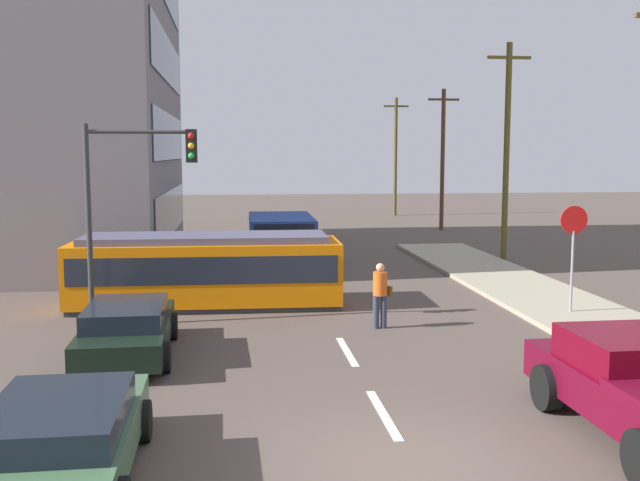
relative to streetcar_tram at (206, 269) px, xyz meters
The scene contains 17 objects.
ground_plane 3.75m from the streetcar_tram, 23.37° to the right, with size 120.00×120.00×0.00m, color #50433C.
sidewalk_curb_right 11.50m from the streetcar_tram, 28.25° to the right, with size 3.20×36.00×0.14m, color tan.
lane_stripe_1 10.04m from the streetcar_tram, 70.73° to the right, with size 0.16×2.40×0.01m, color silver.
lane_stripe_2 6.44m from the streetcar_tram, 58.72° to the right, with size 0.16×2.40×0.01m, color silver.
lane_stripe_3 6.93m from the streetcar_tram, 61.23° to the left, with size 0.16×2.40×0.01m, color silver.
lane_stripe_4 12.49m from the streetcar_tram, 74.65° to the left, with size 0.16×2.40×0.01m, color silver.
streetcar_tram is the anchor object (origin of this frame).
city_bus 8.48m from the streetcar_tram, 71.41° to the left, with size 2.61×5.05×1.92m.
pedestrian_crossing 5.57m from the streetcar_tram, 36.60° to the right, with size 0.50×0.36×1.67m.
parked_sedan_near 11.64m from the streetcar_tram, 97.50° to the right, with size 2.11×4.57×1.19m.
parked_sedan_mid 5.48m from the streetcar_tram, 106.17° to the right, with size 2.05×4.56×1.19m.
parked_sedan_far 4.47m from the streetcar_tram, 117.01° to the left, with size 2.13×4.54×1.19m.
stop_sign 10.29m from the streetcar_tram, 14.66° to the right, with size 0.76×0.07×2.88m.
traffic_light_mast 3.82m from the streetcar_tram, 127.30° to the right, with size 2.81×0.33×5.15m.
utility_pole_mid 14.73m from the streetcar_tram, 33.21° to the left, with size 1.80×0.24×8.87m.
utility_pole_far 23.95m from the streetcar_tram, 57.32° to the left, with size 1.80×0.24×8.08m.
utility_pole_distant 32.87m from the streetcar_tram, 67.78° to the left, with size 1.80×0.24×8.35m.
Camera 1 is at (-2.50, -9.80, 4.41)m, focal length 41.12 mm.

